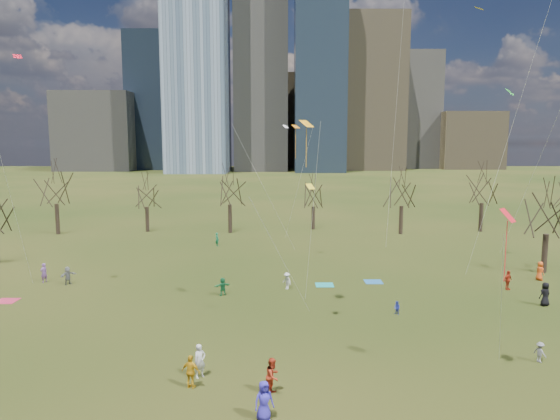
{
  "coord_description": "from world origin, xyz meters",
  "views": [
    {
      "loc": [
        -0.12,
        -29.81,
        12.58
      ],
      "look_at": [
        0.0,
        12.0,
        7.0
      ],
      "focal_mm": 32.0,
      "sensor_mm": 36.0,
      "label": 1
    }
  ],
  "objects_px": {
    "blanket_teal": "(325,285)",
    "person_2": "(273,376)",
    "blanket_navy": "(373,282)",
    "person_1": "(200,361)",
    "blanket_crimson": "(7,301)",
    "person_4": "(191,372)",
    "person_0": "(264,401)"
  },
  "relations": [
    {
      "from": "blanket_teal",
      "to": "person_2",
      "type": "xyz_separation_m",
      "value": [
        -4.41,
        -19.56,
        0.93
      ]
    },
    {
      "from": "blanket_navy",
      "to": "person_1",
      "type": "height_order",
      "value": "person_1"
    },
    {
      "from": "blanket_teal",
      "to": "blanket_crimson",
      "type": "xyz_separation_m",
      "value": [
        -26.01,
        -4.52,
        0.0
      ]
    },
    {
      "from": "person_2",
      "to": "person_4",
      "type": "distance_m",
      "value": 4.29
    },
    {
      "from": "blanket_navy",
      "to": "blanket_crimson",
      "type": "relative_size",
      "value": 1.0
    },
    {
      "from": "person_1",
      "to": "blanket_navy",
      "type": "bearing_deg",
      "value": 17.4
    },
    {
      "from": "blanket_navy",
      "to": "person_0",
      "type": "relative_size",
      "value": 0.85
    },
    {
      "from": "blanket_navy",
      "to": "person_2",
      "type": "xyz_separation_m",
      "value": [
        -8.99,
        -20.58,
        0.93
      ]
    },
    {
      "from": "blanket_crimson",
      "to": "person_0",
      "type": "height_order",
      "value": "person_0"
    },
    {
      "from": "person_0",
      "to": "person_1",
      "type": "height_order",
      "value": "person_0"
    },
    {
      "from": "blanket_teal",
      "to": "blanket_crimson",
      "type": "height_order",
      "value": "same"
    },
    {
      "from": "blanket_crimson",
      "to": "person_1",
      "type": "bearing_deg",
      "value": -36.82
    },
    {
      "from": "blanket_navy",
      "to": "person_1",
      "type": "relative_size",
      "value": 0.87
    },
    {
      "from": "blanket_teal",
      "to": "person_1",
      "type": "bearing_deg",
      "value": -115.29
    },
    {
      "from": "blanket_navy",
      "to": "person_1",
      "type": "distance_m",
      "value": 22.81
    },
    {
      "from": "blanket_teal",
      "to": "blanket_navy",
      "type": "xyz_separation_m",
      "value": [
        4.58,
        1.03,
        0.0
      ]
    },
    {
      "from": "blanket_teal",
      "to": "person_2",
      "type": "distance_m",
      "value": 20.07
    },
    {
      "from": "blanket_navy",
      "to": "person_4",
      "type": "distance_m",
      "value": 23.96
    },
    {
      "from": "person_0",
      "to": "blanket_teal",
      "type": "bearing_deg",
      "value": 56.66
    },
    {
      "from": "person_1",
      "to": "person_2",
      "type": "bearing_deg",
      "value": -62.73
    },
    {
      "from": "blanket_teal",
      "to": "person_0",
      "type": "relative_size",
      "value": 0.85
    },
    {
      "from": "blanket_teal",
      "to": "person_2",
      "type": "bearing_deg",
      "value": -102.71
    },
    {
      "from": "blanket_teal",
      "to": "person_4",
      "type": "height_order",
      "value": "person_4"
    },
    {
      "from": "blanket_navy",
      "to": "person_4",
      "type": "bearing_deg",
      "value": -123.54
    },
    {
      "from": "person_2",
      "to": "blanket_navy",
      "type": "bearing_deg",
      "value": 4.44
    },
    {
      "from": "blanket_crimson",
      "to": "person_0",
      "type": "relative_size",
      "value": 0.85
    },
    {
      "from": "blanket_crimson",
      "to": "person_2",
      "type": "distance_m",
      "value": 26.33
    },
    {
      "from": "person_4",
      "to": "person_0",
      "type": "bearing_deg",
      "value": 160.71
    },
    {
      "from": "blanket_navy",
      "to": "person_2",
      "type": "height_order",
      "value": "person_2"
    },
    {
      "from": "person_1",
      "to": "person_4",
      "type": "height_order",
      "value": "person_1"
    },
    {
      "from": "blanket_navy",
      "to": "person_4",
      "type": "relative_size",
      "value": 0.9
    },
    {
      "from": "blanket_navy",
      "to": "person_0",
      "type": "bearing_deg",
      "value": -112.15
    }
  ]
}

